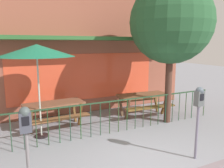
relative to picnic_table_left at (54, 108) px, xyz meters
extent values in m
plane|color=gray|center=(1.46, -3.16, -0.61)|extent=(40.00, 40.00, 0.00)
cube|color=#563022|center=(1.46, 1.35, -0.61)|extent=(8.54, 0.54, 0.01)
cube|color=#97503D|center=(1.46, 1.35, 1.75)|extent=(8.54, 0.50, 4.72)
cube|color=#E54C2D|center=(1.46, 1.09, 0.74)|extent=(5.55, 0.02, 1.70)
cube|color=#2F622F|center=(1.46, 0.63, 2.12)|extent=(7.26, 0.94, 0.12)
cube|color=#244128|center=(1.46, -1.21, 0.34)|extent=(7.17, 0.04, 0.04)
cylinder|color=#26432E|center=(-1.27, -1.21, -0.14)|extent=(0.02, 0.02, 0.95)
cylinder|color=#224130|center=(-0.98, -1.21, -0.14)|extent=(0.02, 0.02, 0.95)
cylinder|color=#234025|center=(-0.69, -1.21, -0.14)|extent=(0.02, 0.02, 0.95)
cylinder|color=#233E20|center=(-0.41, -1.21, -0.14)|extent=(0.02, 0.02, 0.95)
cylinder|color=#214E2B|center=(-0.12, -1.21, -0.14)|extent=(0.02, 0.02, 0.95)
cylinder|color=#20402F|center=(0.17, -1.21, -0.14)|extent=(0.02, 0.02, 0.95)
cylinder|color=#1C5020|center=(0.46, -1.21, -0.14)|extent=(0.02, 0.02, 0.95)
cylinder|color=#23422F|center=(0.74, -1.21, -0.14)|extent=(0.02, 0.02, 0.95)
cylinder|color=#214029|center=(1.03, -1.21, -0.14)|extent=(0.02, 0.02, 0.95)
cylinder|color=#24411E|center=(1.32, -1.21, -0.14)|extent=(0.02, 0.02, 0.95)
cylinder|color=#2D4A23|center=(1.60, -1.21, -0.14)|extent=(0.02, 0.02, 0.95)
cylinder|color=#1A461E|center=(1.89, -1.21, -0.14)|extent=(0.02, 0.02, 0.95)
cylinder|color=#203D26|center=(2.18, -1.21, -0.14)|extent=(0.02, 0.02, 0.95)
cylinder|color=#2D3E2A|center=(2.46, -1.21, -0.14)|extent=(0.02, 0.02, 0.95)
cylinder|color=#2B4824|center=(2.75, -1.21, -0.14)|extent=(0.02, 0.02, 0.95)
cylinder|color=#1D3F21|center=(3.04, -1.21, -0.14)|extent=(0.02, 0.02, 0.95)
cylinder|color=#194932|center=(3.32, -1.21, -0.14)|extent=(0.02, 0.02, 0.95)
cylinder|color=#2A442C|center=(3.61, -1.21, -0.14)|extent=(0.02, 0.02, 0.95)
cylinder|color=#274D2D|center=(3.90, -1.21, -0.14)|extent=(0.02, 0.02, 0.95)
cylinder|color=#244320|center=(4.18, -1.21, -0.14)|extent=(0.02, 0.02, 0.95)
cylinder|color=#1B4F2C|center=(4.47, -1.21, -0.14)|extent=(0.02, 0.02, 0.95)
cylinder|color=#2D4F21|center=(4.76, -1.21, -0.14)|extent=(0.02, 0.02, 0.95)
cylinder|color=#274C20|center=(5.05, -1.21, -0.14)|extent=(0.02, 0.02, 0.95)
cube|color=brown|center=(0.00, 0.00, 0.13)|extent=(1.84, 0.87, 0.07)
cube|color=brown|center=(0.03, -0.55, -0.17)|extent=(1.81, 0.37, 0.05)
cube|color=brown|center=(-0.03, 0.55, -0.17)|extent=(1.81, 0.37, 0.05)
cube|color=brown|center=(-0.72, -0.33, -0.24)|extent=(0.09, 0.35, 0.78)
cube|color=brown|center=(-0.75, 0.23, -0.24)|extent=(0.09, 0.35, 0.78)
cube|color=brown|center=(0.75, -0.23, -0.24)|extent=(0.09, 0.35, 0.78)
cube|color=brown|center=(0.72, 0.33, -0.24)|extent=(0.09, 0.35, 0.78)
cube|color=brown|center=(3.12, -0.18, 0.13)|extent=(1.85, 0.88, 0.07)
cube|color=brown|center=(3.08, -0.73, -0.17)|extent=(1.81, 0.38, 0.05)
cube|color=brown|center=(3.16, 0.36, -0.17)|extent=(1.81, 0.38, 0.05)
cube|color=brown|center=(2.36, -0.41, -0.24)|extent=(0.09, 0.35, 0.78)
cube|color=brown|center=(2.40, 0.14, -0.24)|extent=(0.09, 0.35, 0.78)
cube|color=brown|center=(3.84, -0.51, -0.24)|extent=(0.09, 0.35, 0.78)
cube|color=brown|center=(3.87, 0.05, -0.24)|extent=(0.09, 0.35, 0.78)
cylinder|color=black|center=(-0.49, -0.58, -0.59)|extent=(0.36, 0.36, 0.05)
cylinder|color=#B7BAAA|center=(-0.49, -0.58, 0.64)|extent=(0.04, 0.04, 2.49)
cone|color=#197250|center=(-0.49, -0.58, 1.77)|extent=(1.98, 1.98, 0.32)
cylinder|color=slate|center=(-1.07, -3.19, -0.02)|extent=(0.06, 0.06, 1.19)
cube|color=#434652|center=(-1.07, -3.19, 0.74)|extent=(0.18, 0.14, 0.33)
sphere|color=#455050|center=(-1.07, -3.19, 0.91)|extent=(0.17, 0.17, 0.17)
cube|color=black|center=(-1.07, -3.26, 0.78)|extent=(0.11, 0.01, 0.14)
cylinder|color=slate|center=(2.44, -3.35, 0.00)|extent=(0.06, 0.06, 1.23)
cube|color=#515556|center=(2.44, -3.35, 0.78)|extent=(0.18, 0.14, 0.33)
sphere|color=#45515B|center=(2.44, -3.35, 0.95)|extent=(0.17, 0.17, 0.17)
cube|color=black|center=(2.44, -3.43, 0.82)|extent=(0.11, 0.01, 0.15)
cylinder|color=#4D2F24|center=(3.46, -1.14, 0.64)|extent=(0.22, 0.22, 2.50)
sphere|color=#285631|center=(3.46, -1.14, 2.60)|extent=(2.57, 2.57, 2.57)
camera|label=1|loc=(-1.31, -6.77, 1.94)|focal=36.13mm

